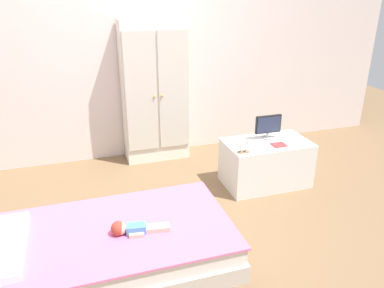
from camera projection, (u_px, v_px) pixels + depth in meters
The scene contains 9 objects.
ground_plane at pixel (166, 229), 3.06m from camera, with size 10.00×10.00×0.02m, color brown.
back_wall at pixel (126, 34), 3.92m from camera, with size 6.40×0.05×2.70m, color silver.
bed at pixel (108, 248), 2.60m from camera, with size 1.72×0.94×0.28m.
doll at pixel (129, 228), 2.51m from camera, with size 0.39×0.14×0.10m.
wardrobe at pixel (155, 92), 4.05m from camera, with size 0.69×0.32×1.52m.
tv_stand at pixel (266, 163), 3.67m from camera, with size 0.81×0.48×0.44m, color silver.
tv_monitor at pixel (268, 125), 3.62m from camera, with size 0.26×0.10×0.24m.
rocking_horse_toy at pixel (245, 147), 3.34m from camera, with size 0.10×0.04×0.12m.
book_red at pixel (279, 145), 3.51m from camera, with size 0.13×0.11×0.01m, color #CC3838.
Camera 1 is at (-0.59, -2.50, 1.80)m, focal length 35.33 mm.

